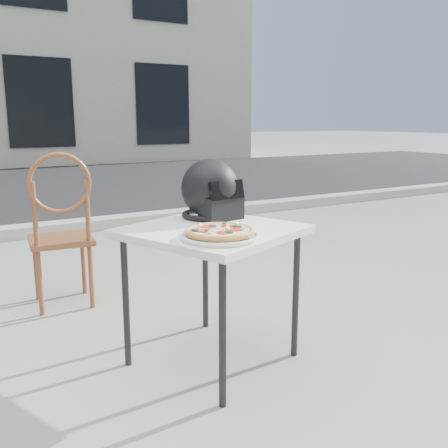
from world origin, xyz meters
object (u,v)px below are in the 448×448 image
cafe_table_main (212,240)px  plate (220,236)px  helmet (211,192)px  cafe_chair_main (61,223)px  pizza (220,231)px

cafe_table_main → plate: size_ratio=2.22×
cafe_table_main → helmet: bearing=62.0°
plate → helmet: bearing=65.5°
plate → cafe_chair_main: bearing=106.0°
cafe_table_main → pizza: 0.25m
cafe_table_main → helmet: helmet is taller
plate → pizza: (-0.00, 0.00, 0.02)m
plate → cafe_table_main: bearing=69.1°
cafe_table_main → helmet: 0.31m
cafe_table_main → cafe_chair_main: bearing=112.7°
cafe_table_main → pizza: pizza is taller
cafe_table_main → pizza: bearing=-110.9°
helmet → cafe_chair_main: cafe_chair_main is taller
helmet → plate: bearing=-124.5°
cafe_table_main → helmet: size_ratio=2.61×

